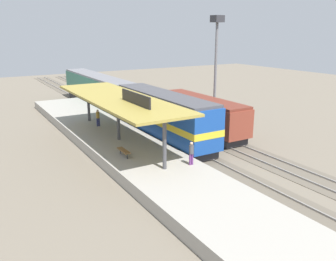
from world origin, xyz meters
TOP-DOWN VIEW (x-y plane):
  - ground_plane at (2.00, 0.00)m, footprint 120.00×120.00m
  - track_near at (0.00, 0.00)m, footprint 3.20×110.00m
  - track_far at (4.60, 0.00)m, footprint 3.20×110.00m
  - platform at (-4.60, 0.00)m, footprint 6.00×44.00m
  - station_canopy at (-4.60, -0.09)m, footprint 5.20×18.00m
  - platform_bench at (-6.00, -4.20)m, footprint 0.44×1.70m
  - locomotive at (0.00, 0.14)m, footprint 2.93×14.43m
  - passenger_carriage_single at (0.00, 18.14)m, footprint 2.90×20.00m
  - freight_car at (4.60, 0.40)m, footprint 2.80×12.00m
  - light_mast at (7.80, 2.38)m, footprint 1.10×1.10m
  - person_waiting at (-4.60, 5.24)m, footprint 0.34×0.34m
  - person_walking at (-2.57, -8.30)m, footprint 0.34×0.34m

SIDE VIEW (x-z plane):
  - ground_plane at x=2.00m, z-range 0.00..0.00m
  - track_near at x=0.00m, z-range -0.05..0.11m
  - track_far at x=4.60m, z-range -0.05..0.11m
  - platform at x=-4.60m, z-range 0.00..0.90m
  - platform_bench at x=-6.00m, z-range 1.09..1.59m
  - person_waiting at x=-4.60m, z-range 1.00..2.71m
  - person_walking at x=-2.57m, z-range 1.00..2.71m
  - freight_car at x=4.60m, z-range 0.20..3.74m
  - passenger_carriage_single at x=0.00m, z-range 0.19..4.43m
  - locomotive at x=0.00m, z-range 0.19..4.63m
  - station_canopy at x=-4.60m, z-range 2.18..6.88m
  - light_mast at x=7.80m, z-range 2.55..14.25m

